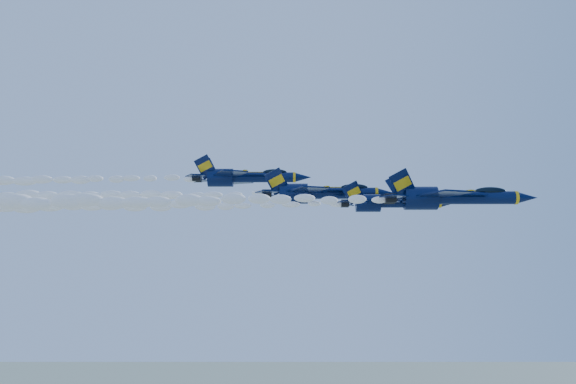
{
  "coord_description": "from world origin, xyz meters",
  "views": [
    {
      "loc": [
        -5.16,
        -86.26,
        142.78
      ],
      "look_at": [
        -5.89,
        1.57,
        153.45
      ],
      "focal_mm": 40.0,
      "sensor_mm": 36.0,
      "label": 1
    }
  ],
  "objects_px": {
    "jet_second": "(391,202)",
    "jet_fourth": "(244,177)",
    "jet_lead": "(451,197)",
    "jet_third": "(320,193)"
  },
  "relations": [
    {
      "from": "jet_lead",
      "to": "jet_fourth",
      "type": "bearing_deg",
      "value": 137.91
    },
    {
      "from": "jet_second",
      "to": "jet_third",
      "type": "bearing_deg",
      "value": 150.23
    },
    {
      "from": "jet_third",
      "to": "jet_fourth",
      "type": "xyz_separation_m",
      "value": [
        -11.58,
        11.75,
        3.97
      ]
    },
    {
      "from": "jet_lead",
      "to": "jet_fourth",
      "type": "distance_m",
      "value": 36.65
    },
    {
      "from": "jet_lead",
      "to": "jet_fourth",
      "type": "relative_size",
      "value": 0.98
    },
    {
      "from": "jet_second",
      "to": "jet_fourth",
      "type": "bearing_deg",
      "value": 140.66
    },
    {
      "from": "jet_third",
      "to": "jet_fourth",
      "type": "bearing_deg",
      "value": 134.58
    },
    {
      "from": "jet_second",
      "to": "jet_fourth",
      "type": "height_order",
      "value": "jet_fourth"
    },
    {
      "from": "jet_third",
      "to": "jet_fourth",
      "type": "height_order",
      "value": "jet_fourth"
    },
    {
      "from": "jet_lead",
      "to": "jet_second",
      "type": "distance_m",
      "value": 9.51
    }
  ]
}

